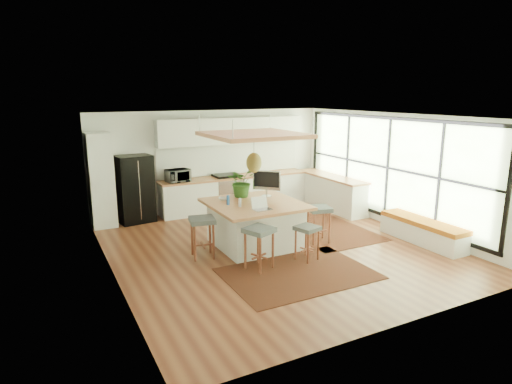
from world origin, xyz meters
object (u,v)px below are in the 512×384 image
island (255,224)px  monitor (267,185)px  microwave (178,174)px  fridge (134,185)px  stool_right_front (319,226)px  laptop (262,204)px  island_plant (241,184)px  stool_near_left (259,251)px  stool_left_side (203,240)px  stool_right_back (290,217)px  stool_near_right (307,242)px

island → monitor: (0.48, 0.38, 0.72)m
island → microwave: microwave is taller
fridge → microwave: (1.09, -0.07, 0.20)m
stool_right_front → island: bearing=161.5°
laptop → island_plant: 1.20m
microwave → island_plant: (0.74, -2.22, 0.08)m
stool_near_left → island_plant: size_ratio=1.14×
stool_right_front → stool_left_side: bearing=173.0°
monitor → stool_near_left: bearing=-77.7°
microwave → island_plant: 2.34m
island → stool_right_front: (1.31, -0.44, -0.11)m
stool_left_side → monitor: bearing=16.7°
stool_right_front → monitor: bearing=135.2°
fridge → island_plant: bearing=-59.7°
laptop → monitor: monitor is taller
stool_right_back → monitor: size_ratio=1.12×
fridge → stool_near_right: bearing=-68.4°
stool_right_front → island_plant: island_plant is taller
stool_left_side → island_plant: bearing=31.9°
stool_right_front → stool_near_right: bearing=-136.9°
stool_near_left → stool_left_side: 1.24m
stool_right_back → island_plant: bearing=170.8°
stool_near_left → stool_near_right: stool_near_left is taller
monitor → laptop: bearing=-77.7°
stool_right_back → island_plant: size_ratio=1.02×
monitor → microwave: size_ratio=1.08×
island_plant → stool_near_right: bearing=-73.8°
stool_right_back → laptop: laptop is taller
monitor → microwave: 2.75m
island → stool_left_side: size_ratio=2.31×
laptop → microwave: size_ratio=0.64×
stool_near_right → monitor: 1.78m
island → laptop: size_ratio=5.01×
stool_near_right → stool_right_front: stool_right_front is taller
island → stool_near_left: size_ratio=2.35×
laptop → stool_right_back: bearing=35.5°
stool_near_left → microwave: 4.07m
stool_right_back → stool_left_side: bearing=-166.5°
fridge → stool_near_right: fridge is taller
stool_near_left → monitor: 2.01m
fridge → stool_near_left: fridge is taller
stool_near_right → stool_right_back: 1.73m
fridge → island_plant: (1.83, -2.29, 0.28)m
monitor → island_plant: bearing=-160.2°
stool_near_right → monitor: monitor is taller
stool_near_left → stool_right_front: size_ratio=1.01×
laptop → stool_near_left: bearing=-125.9°
fridge → laptop: size_ratio=4.52×
monitor → microwave: bearing=161.9°
island → stool_right_front: bearing=-18.5°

